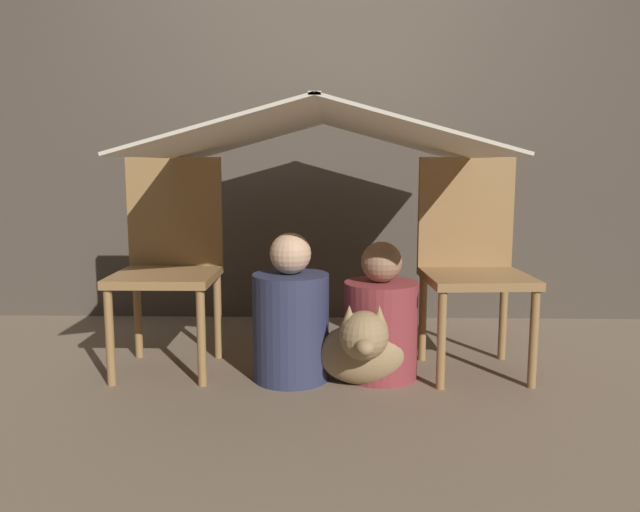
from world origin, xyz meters
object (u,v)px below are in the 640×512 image
chair_right (471,256)px  person_second (381,322)px  dog (363,348)px  chair_left (170,255)px  person_front (291,320)px

chair_right → person_second: (-0.41, -0.14, -0.27)m
chair_right → dog: chair_right is taller
chair_left → chair_right: same height
chair_left → person_front: (0.55, -0.18, -0.25)m
person_second → chair_right: bearing=18.8°
person_second → dog: size_ratio=1.58×
chair_right → dog: (-0.49, -0.28, -0.34)m
chair_left → person_front: 0.63m
chair_left → chair_right: bearing=-0.5°
person_front → person_second: bearing=5.5°
person_second → chair_left: bearing=171.6°
dog → person_second: bearing=59.6°
chair_left → person_second: chair_left is taller
chair_right → person_front: 0.84m
chair_left → chair_right: (1.34, -0.00, 0.00)m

